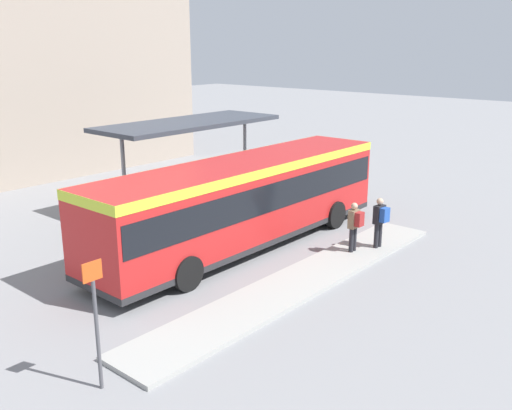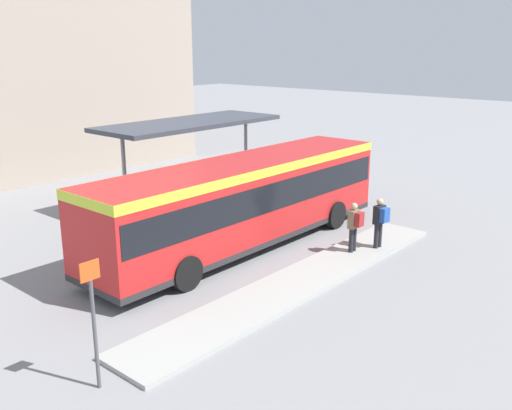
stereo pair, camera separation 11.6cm
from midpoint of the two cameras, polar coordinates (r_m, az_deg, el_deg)
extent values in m
plane|color=gray|center=(20.12, -1.32, -4.13)|extent=(120.00, 120.00, 0.00)
cube|color=#9E9E99|center=(17.21, 4.46, -7.51)|extent=(13.17, 1.80, 0.12)
cube|color=red|center=(19.60, -1.35, 0.55)|extent=(12.40, 2.66, 2.70)
cube|color=#C6DB33|center=(19.32, -1.37, 3.98)|extent=(12.42, 2.68, 0.30)
cube|color=black|center=(19.52, -1.35, 1.46)|extent=(12.16, 2.69, 0.94)
cube|color=black|center=(24.33, 8.48, 4.18)|extent=(0.09, 2.39, 1.04)
cube|color=#28282B|center=(19.97, -1.32, -2.92)|extent=(12.41, 2.67, 0.20)
cylinder|color=black|center=(23.52, 2.70, 0.18)|extent=(1.05, 0.29, 1.05)
cylinder|color=black|center=(22.13, 7.78, -0.96)|extent=(1.05, 0.29, 1.05)
cylinder|color=black|center=(18.39, -12.35, -4.72)|extent=(1.05, 0.29, 1.05)
cylinder|color=black|center=(16.58, -7.08, -6.79)|extent=(1.05, 0.29, 1.05)
cylinder|color=#232328|center=(19.90, 11.78, -3.04)|extent=(0.16, 0.16, 0.85)
cylinder|color=#232328|center=(20.04, 12.10, -2.91)|extent=(0.16, 0.16, 0.85)
cube|color=black|center=(19.75, 12.06, -0.93)|extent=(0.45, 0.28, 0.64)
cube|color=#234CA3|center=(19.62, 12.59, -0.97)|extent=(0.34, 0.24, 0.49)
sphere|color=tan|center=(19.62, 12.14, 0.35)|extent=(0.23, 0.23, 0.23)
cylinder|color=#232328|center=(19.35, 9.34, -3.49)|extent=(0.16, 0.16, 0.83)
cylinder|color=#232328|center=(19.50, 9.63, -3.35)|extent=(0.16, 0.16, 0.83)
cube|color=#7A664C|center=(19.20, 9.58, -1.38)|extent=(0.42, 0.23, 0.62)
cube|color=maroon|center=(19.09, 10.13, -1.41)|extent=(0.31, 0.20, 0.47)
sphere|color=tan|center=(19.07, 9.64, -0.10)|extent=(0.22, 0.22, 0.22)
torus|color=black|center=(29.63, 8.43, 3.01)|extent=(0.09, 0.76, 0.76)
torus|color=black|center=(30.13, 6.71, 3.29)|extent=(0.09, 0.76, 0.76)
cylinder|color=red|center=(29.83, 7.58, 3.62)|extent=(0.09, 0.81, 0.04)
cylinder|color=red|center=(29.93, 7.27, 3.55)|extent=(0.04, 0.04, 0.37)
cube|color=black|center=(29.89, 7.28, 3.90)|extent=(0.08, 0.18, 0.04)
cylinder|color=red|center=(29.61, 8.28, 3.68)|extent=(0.48, 0.06, 0.03)
torus|color=black|center=(30.57, 5.38, 3.48)|extent=(0.15, 0.73, 0.73)
torus|color=black|center=(29.91, 6.75, 3.16)|extent=(0.15, 0.73, 0.73)
cylinder|color=silver|center=(30.19, 6.07, 3.76)|extent=(0.15, 0.77, 0.04)
cylinder|color=silver|center=(30.08, 6.31, 3.60)|extent=(0.04, 0.04, 0.36)
cube|color=black|center=(30.04, 6.32, 3.93)|extent=(0.10, 0.19, 0.04)
cylinder|color=silver|center=(30.43, 5.53, 4.04)|extent=(0.48, 0.10, 0.03)
torus|color=black|center=(30.44, 5.39, 3.37)|extent=(0.13, 0.68, 0.68)
torus|color=black|center=(30.87, 3.90, 3.58)|extent=(0.13, 0.68, 0.68)
cylinder|color=orange|center=(30.61, 4.65, 3.88)|extent=(0.12, 0.71, 0.04)
cylinder|color=orange|center=(30.70, 4.38, 3.82)|extent=(0.04, 0.04, 0.33)
cube|color=black|center=(30.67, 4.39, 4.12)|extent=(0.09, 0.19, 0.04)
cylinder|color=orange|center=(30.42, 5.26, 3.94)|extent=(0.48, 0.09, 0.03)
cube|color=#383D47|center=(24.71, -6.80, 8.13)|extent=(8.32, 3.13, 0.18)
cylinder|color=gray|center=(22.83, -13.17, 2.48)|extent=(0.16, 0.16, 3.51)
cylinder|color=gray|center=(27.49, -1.25, 5.12)|extent=(0.16, 0.16, 3.51)
cylinder|color=slate|center=(22.26, -5.45, -1.34)|extent=(0.78, 0.78, 0.64)
sphere|color=#286B2D|center=(22.07, -5.49, 0.29)|extent=(0.89, 0.89, 0.89)
cylinder|color=#4C4C51|center=(12.21, -15.84, -12.47)|extent=(0.08, 0.08, 2.40)
cube|color=#D84C19|center=(11.63, -16.36, -6.37)|extent=(0.44, 0.03, 0.40)
camera|label=1|loc=(0.06, -90.16, -0.05)|focal=40.00mm
camera|label=2|loc=(0.06, 89.84, 0.05)|focal=40.00mm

